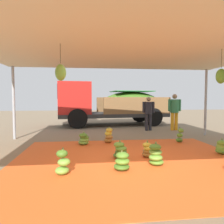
{
  "coord_description": "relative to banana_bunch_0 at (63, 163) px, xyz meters",
  "views": [
    {
      "loc": [
        -1.09,
        -5.04,
        1.51
      ],
      "look_at": [
        -0.27,
        1.92,
        1.08
      ],
      "focal_mm": 34.31,
      "sensor_mm": 36.0,
      "label": 1
    }
  ],
  "objects": [
    {
      "name": "tent_canopy",
      "position": [
        1.58,
        0.7,
        2.45
      ],
      "size": [
        8.0,
        7.0,
        2.78
      ],
      "color": "#9EA0A5",
      "rests_on": "ground"
    },
    {
      "name": "banana_bunch_1",
      "position": [
        3.67,
        2.75,
        -0.01
      ],
      "size": [
        0.31,
        0.32,
        0.53
      ],
      "color": "#477523",
      "rests_on": "tarp_orange"
    },
    {
      "name": "ground_plane",
      "position": [
        1.58,
        3.79,
        -0.24
      ],
      "size": [
        40.0,
        40.0,
        0.0
      ],
      "primitive_type": "plane",
      "color": "#7F6B51"
    },
    {
      "name": "banana_bunch_2",
      "position": [
        2.04,
        1.05,
        -0.05
      ],
      "size": [
        0.38,
        0.38,
        0.43
      ],
      "color": "#996628",
      "rests_on": "tarp_orange"
    },
    {
      "name": "banana_bunch_7",
      "position": [
        4.15,
        1.14,
        -0.05
      ],
      "size": [
        0.42,
        0.42,
        0.42
      ],
      "color": "#518428",
      "rests_on": "tarp_orange"
    },
    {
      "name": "tarp_orange",
      "position": [
        1.58,
        0.79,
        -0.23
      ],
      "size": [
        5.81,
        5.14,
        0.01
      ],
      "primitive_type": "cube",
      "color": "#E05B23",
      "rests_on": "ground"
    },
    {
      "name": "worker_0",
      "position": [
        3.4,
        5.63,
        0.7
      ],
      "size": [
        0.59,
        0.36,
        1.61
      ],
      "color": "#26262D",
      "rests_on": "ground"
    },
    {
      "name": "banana_bunch_5",
      "position": [
        2.02,
        0.36,
        -0.0
      ],
      "size": [
        0.46,
        0.47,
        0.53
      ],
      "color": "#60932D",
      "rests_on": "tarp_orange"
    },
    {
      "name": "banana_bunch_4",
      "position": [
        1.22,
        2.96,
        0.01
      ],
      "size": [
        0.38,
        0.39,
        0.55
      ],
      "color": "#996628",
      "rests_on": "tarp_orange"
    },
    {
      "name": "cargo_truck_main",
      "position": [
        1.78,
        7.99,
        1.0
      ],
      "size": [
        6.3,
        3.03,
        2.4
      ],
      "color": "#2D2D2D",
      "rests_on": "ground"
    },
    {
      "name": "worker_1",
      "position": [
        4.66,
        5.57,
        0.78
      ],
      "size": [
        0.64,
        0.39,
        1.74
      ],
      "color": "orange",
      "rests_on": "ground"
    },
    {
      "name": "banana_bunch_8",
      "position": [
        1.21,
        0.12,
        -0.05
      ],
      "size": [
        0.42,
        0.42,
        0.43
      ],
      "color": "#477523",
      "rests_on": "tarp_orange"
    },
    {
      "name": "banana_bunch_0",
      "position": [
        0.0,
        0.0,
        0.0
      ],
      "size": [
        0.4,
        0.37,
        0.54
      ],
      "color": "#75A83D",
      "rests_on": "tarp_orange"
    },
    {
      "name": "banana_bunch_9",
      "position": [
        1.31,
        1.02,
        -0.04
      ],
      "size": [
        0.46,
        0.47,
        0.46
      ],
      "color": "#477523",
      "rests_on": "tarp_orange"
    },
    {
      "name": "banana_bunch_6",
      "position": [
        0.38,
        2.73,
        -0.05
      ],
      "size": [
        0.47,
        0.47,
        0.43
      ],
      "color": "#6B9E38",
      "rests_on": "tarp_orange"
    }
  ]
}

